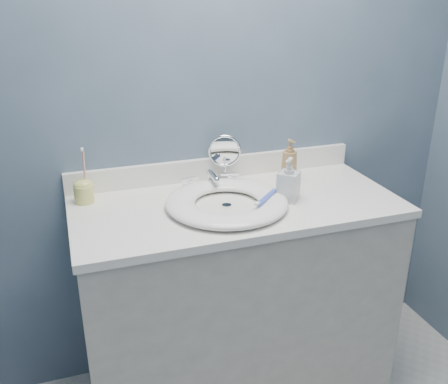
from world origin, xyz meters
name	(u,v)px	position (x,y,z in m)	size (l,w,h in m)	color
back_wall	(214,102)	(0.00, 1.25, 1.20)	(2.20, 0.02, 2.40)	#455667
vanity_cabinet	(236,303)	(0.00, 0.97, 0.42)	(1.20, 0.55, 0.85)	beige
countertop	(237,206)	(0.00, 0.97, 0.86)	(1.22, 0.57, 0.03)	white
backsplash	(215,168)	(0.00, 1.24, 0.93)	(1.22, 0.02, 0.09)	white
basin	(227,202)	(-0.05, 0.94, 0.90)	(0.45, 0.45, 0.04)	white
drain	(227,206)	(-0.05, 0.94, 0.88)	(0.04, 0.04, 0.01)	silver
faucet	(211,181)	(-0.05, 1.14, 0.91)	(0.25, 0.13, 0.07)	silver
makeup_mirror	(225,156)	(0.03, 1.19, 0.99)	(0.13, 0.08, 0.20)	silver
soap_bottle_amber	(289,161)	(0.27, 1.10, 0.97)	(0.07, 0.07, 0.18)	olive
soap_bottle_clear	(289,179)	(0.19, 0.93, 0.96)	(0.07, 0.08, 0.17)	silver
toothbrush_holder	(84,190)	(-0.54, 1.15, 0.93)	(0.07, 0.07, 0.21)	#D2D269
toothbrush_lying	(266,198)	(0.08, 0.88, 0.92)	(0.14, 0.13, 0.02)	blue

